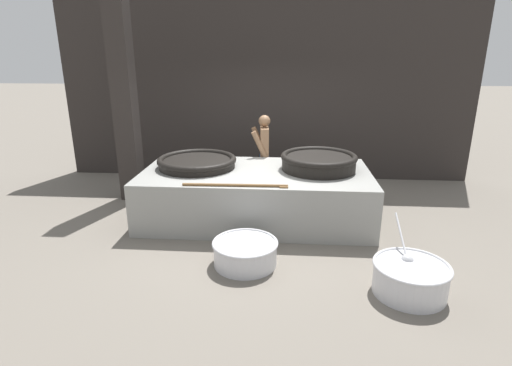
% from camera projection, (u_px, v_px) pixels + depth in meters
% --- Properties ---
extents(ground_plane, '(60.00, 60.00, 0.00)m').
position_uv_depth(ground_plane, '(256.00, 218.00, 6.64)').
color(ground_plane, slate).
extents(back_wall, '(8.63, 0.24, 3.69)m').
position_uv_depth(back_wall, '(265.00, 91.00, 8.41)').
color(back_wall, '#2D2826').
rests_on(back_wall, ground_plane).
extents(support_pillar, '(0.36, 0.36, 3.69)m').
position_uv_depth(support_pillar, '(124.00, 99.00, 7.04)').
color(support_pillar, '#2D2826').
rests_on(support_pillar, ground_plane).
extents(hearth_platform, '(3.63, 1.81, 0.81)m').
position_uv_depth(hearth_platform, '(256.00, 195.00, 6.51)').
color(hearth_platform, gray).
rests_on(hearth_platform, ground_plane).
extents(giant_wok_near, '(1.30, 1.30, 0.17)m').
position_uv_depth(giant_wok_near, '(197.00, 162.00, 6.58)').
color(giant_wok_near, black).
rests_on(giant_wok_near, hearth_platform).
extents(giant_wok_far, '(1.22, 1.22, 0.26)m').
position_uv_depth(giant_wok_far, '(319.00, 161.00, 6.42)').
color(giant_wok_far, black).
rests_on(giant_wok_far, hearth_platform).
extents(stirring_paddle, '(1.50, 0.11, 0.04)m').
position_uv_depth(stirring_paddle, '(239.00, 185.00, 5.63)').
color(stirring_paddle, brown).
rests_on(stirring_paddle, hearth_platform).
extents(cook, '(0.38, 0.57, 1.53)m').
position_uv_depth(cook, '(264.00, 153.00, 7.49)').
color(cook, '#8C6647').
rests_on(cook, ground_plane).
extents(prep_bowl_vegetables, '(0.85, 1.11, 0.72)m').
position_uv_depth(prep_bowl_vegetables, '(410.00, 277.00, 4.49)').
color(prep_bowl_vegetables, silver).
rests_on(prep_bowl_vegetables, ground_plane).
extents(prep_bowl_meat, '(0.85, 0.85, 0.32)m').
position_uv_depth(prep_bowl_meat, '(245.00, 252.00, 5.12)').
color(prep_bowl_meat, silver).
rests_on(prep_bowl_meat, ground_plane).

